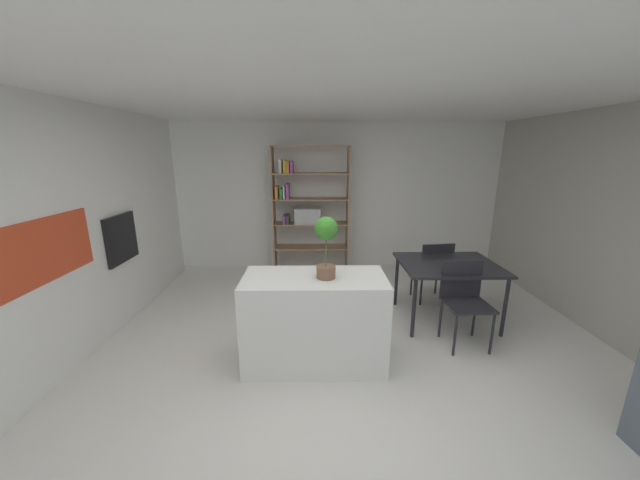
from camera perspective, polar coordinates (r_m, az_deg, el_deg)
ground_plane at (r=3.57m, az=1.73°, el=-20.81°), size 8.69×8.69×0.00m
ceiling_slab at (r=2.95m, az=2.16°, el=24.93°), size 6.33×6.33×0.06m
back_partition at (r=6.09m, az=0.55°, el=7.27°), size 6.33×0.06×2.57m
tall_cabinet_run_left at (r=4.02m, az=-42.27°, el=-0.52°), size 0.60×5.71×2.57m
cabinet_niche_splashback at (r=3.78m, az=-39.30°, el=-1.41°), size 0.01×1.16×0.56m
built_in_oven at (r=4.71m, az=-30.59°, el=0.25°), size 0.06×0.60×0.58m
kitchen_island at (r=3.44m, az=-0.92°, el=-13.38°), size 1.38×0.66×0.92m
potted_plant_on_island at (r=3.11m, az=1.04°, el=-0.11°), size 0.22×0.22×0.59m
open_bookshelf at (r=5.78m, az=-2.39°, el=5.39°), size 1.28×0.37×2.17m
dining_table at (r=4.45m, az=20.84°, el=-4.53°), size 1.16×0.97×0.75m
dining_chair_near at (r=4.05m, az=23.20°, el=-8.52°), size 0.48×0.45×0.92m
dining_chair_far at (r=4.95m, az=18.67°, el=-4.31°), size 0.49×0.45×0.88m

